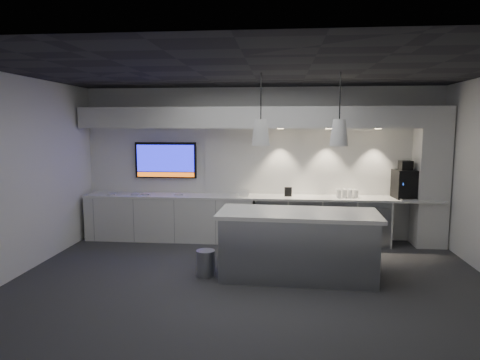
# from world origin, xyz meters

# --- Properties ---
(floor) EXTENTS (7.00, 7.00, 0.00)m
(floor) POSITION_xyz_m (0.00, 0.00, 0.00)
(floor) COLOR #323335
(floor) RESTS_ON ground
(ceiling) EXTENTS (7.00, 7.00, 0.00)m
(ceiling) POSITION_xyz_m (0.00, 0.00, 3.00)
(ceiling) COLOR black
(ceiling) RESTS_ON wall_back
(wall_back) EXTENTS (7.00, 0.00, 7.00)m
(wall_back) POSITION_xyz_m (0.00, 2.50, 1.50)
(wall_back) COLOR white
(wall_back) RESTS_ON floor
(wall_front) EXTENTS (7.00, 0.00, 7.00)m
(wall_front) POSITION_xyz_m (0.00, -2.50, 1.50)
(wall_front) COLOR white
(wall_front) RESTS_ON floor
(wall_left) EXTENTS (0.00, 7.00, 7.00)m
(wall_left) POSITION_xyz_m (-3.50, 0.00, 1.50)
(wall_left) COLOR white
(wall_left) RESTS_ON floor
(back_counter) EXTENTS (6.80, 0.65, 0.04)m
(back_counter) POSITION_xyz_m (0.00, 2.17, 0.88)
(back_counter) COLOR white
(back_counter) RESTS_ON left_base_cabinets
(left_base_cabinets) EXTENTS (3.30, 0.63, 0.86)m
(left_base_cabinets) POSITION_xyz_m (-1.75, 2.17, 0.43)
(left_base_cabinets) COLOR silver
(left_base_cabinets) RESTS_ON floor
(fridge_unit_a) EXTENTS (0.60, 0.61, 0.85)m
(fridge_unit_a) POSITION_xyz_m (0.25, 2.17, 0.42)
(fridge_unit_a) COLOR gray
(fridge_unit_a) RESTS_ON floor
(fridge_unit_b) EXTENTS (0.60, 0.61, 0.85)m
(fridge_unit_b) POSITION_xyz_m (0.88, 2.17, 0.42)
(fridge_unit_b) COLOR gray
(fridge_unit_b) RESTS_ON floor
(fridge_unit_c) EXTENTS (0.60, 0.61, 0.85)m
(fridge_unit_c) POSITION_xyz_m (1.51, 2.17, 0.42)
(fridge_unit_c) COLOR gray
(fridge_unit_c) RESTS_ON floor
(fridge_unit_d) EXTENTS (0.60, 0.61, 0.85)m
(fridge_unit_d) POSITION_xyz_m (2.14, 2.17, 0.42)
(fridge_unit_d) COLOR gray
(fridge_unit_d) RESTS_ON floor
(backsplash) EXTENTS (4.60, 0.03, 1.30)m
(backsplash) POSITION_xyz_m (1.20, 2.48, 1.55)
(backsplash) COLOR silver
(backsplash) RESTS_ON wall_back
(soffit) EXTENTS (6.90, 0.60, 0.40)m
(soffit) POSITION_xyz_m (0.00, 2.20, 2.40)
(soffit) COLOR silver
(soffit) RESTS_ON wall_back
(column) EXTENTS (0.55, 0.55, 2.60)m
(column) POSITION_xyz_m (3.20, 2.20, 1.30)
(column) COLOR silver
(column) RESTS_ON floor
(wall_tv) EXTENTS (1.25, 0.07, 0.72)m
(wall_tv) POSITION_xyz_m (-1.90, 2.45, 1.56)
(wall_tv) COLOR black
(wall_tv) RESTS_ON wall_back
(island) EXTENTS (2.39, 1.11, 0.99)m
(island) POSITION_xyz_m (0.68, 0.23, 0.50)
(island) COLOR gray
(island) RESTS_ON floor
(bin) EXTENTS (0.36, 0.36, 0.40)m
(bin) POSITION_xyz_m (-0.69, 0.14, 0.20)
(bin) COLOR gray
(bin) RESTS_ON floor
(coffee_machine) EXTENTS (0.43, 0.59, 0.71)m
(coffee_machine) POSITION_xyz_m (2.74, 2.20, 1.19)
(coffee_machine) COLOR black
(coffee_machine) RESTS_ON back_counter
(sign_black) EXTENTS (0.14, 0.03, 0.18)m
(sign_black) POSITION_xyz_m (0.56, 2.17, 0.99)
(sign_black) COLOR black
(sign_black) RESTS_ON back_counter
(sign_white) EXTENTS (0.18, 0.03, 0.14)m
(sign_white) POSITION_xyz_m (-0.28, 2.07, 0.97)
(sign_white) COLOR white
(sign_white) RESTS_ON back_counter
(cup_cluster) EXTENTS (0.40, 0.19, 0.16)m
(cup_cluster) POSITION_xyz_m (1.67, 2.13, 0.98)
(cup_cluster) COLOR white
(cup_cluster) RESTS_ON back_counter
(tray_a) EXTENTS (0.18, 0.18, 0.02)m
(tray_a) POSITION_xyz_m (-2.89, 2.08, 0.91)
(tray_a) COLOR #B4B4B4
(tray_a) RESTS_ON back_counter
(tray_b) EXTENTS (0.17, 0.17, 0.02)m
(tray_b) POSITION_xyz_m (-2.41, 2.08, 0.91)
(tray_b) COLOR #B4B4B4
(tray_b) RESTS_ON back_counter
(tray_c) EXTENTS (0.17, 0.17, 0.02)m
(tray_c) POSITION_xyz_m (-2.22, 2.12, 0.91)
(tray_c) COLOR #B4B4B4
(tray_c) RESTS_ON back_counter
(tray_d) EXTENTS (0.20, 0.20, 0.02)m
(tray_d) POSITION_xyz_m (-1.58, 2.16, 0.91)
(tray_d) COLOR #B4B4B4
(tray_d) RESTS_ON back_counter
(pendant_left) EXTENTS (0.27, 0.27, 1.08)m
(pendant_left) POSITION_xyz_m (0.12, 0.23, 2.15)
(pendant_left) COLOR silver
(pendant_left) RESTS_ON ceiling
(pendant_right) EXTENTS (0.27, 0.27, 1.08)m
(pendant_right) POSITION_xyz_m (1.24, 0.23, 2.15)
(pendant_right) COLOR silver
(pendant_right) RESTS_ON ceiling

